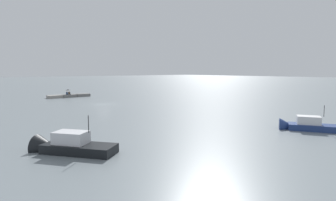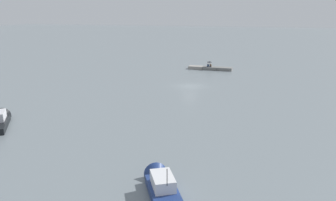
# 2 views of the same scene
# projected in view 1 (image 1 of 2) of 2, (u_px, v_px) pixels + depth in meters

# --- Properties ---
(ground_plane) EXTENTS (500.00, 500.00, 0.00)m
(ground_plane) POSITION_uv_depth(u_px,v_px,m) (103.00, 104.00, 51.06)
(ground_plane) COLOR slate
(seawall_pier) EXTENTS (9.70, 1.92, 0.65)m
(seawall_pier) POSITION_uv_depth(u_px,v_px,m) (69.00, 96.00, 64.89)
(seawall_pier) COLOR slate
(seawall_pier) RESTS_ON ground_plane
(person_seated_brown_left) EXTENTS (0.41, 0.61, 0.73)m
(person_seated_brown_left) POSITION_uv_depth(u_px,v_px,m) (69.00, 93.00, 64.83)
(person_seated_brown_left) COLOR #1E2333
(person_seated_brown_left) RESTS_ON seawall_pier
(person_seated_blue_right) EXTENTS (0.41, 0.61, 0.73)m
(person_seated_blue_right) POSITION_uv_depth(u_px,v_px,m) (67.00, 93.00, 64.43)
(person_seated_blue_right) COLOR #1E2333
(person_seated_blue_right) RESTS_ON seawall_pier
(umbrella_open_black) EXTENTS (1.13, 1.13, 1.25)m
(umbrella_open_black) POSITION_uv_depth(u_px,v_px,m) (68.00, 90.00, 64.56)
(umbrella_open_black) COLOR black
(umbrella_open_black) RESTS_ON seawall_pier
(motorboat_black_near) EXTENTS (5.56, 6.44, 3.68)m
(motorboat_black_near) POSITION_uv_depth(u_px,v_px,m) (67.00, 147.00, 21.27)
(motorboat_black_near) COLOR black
(motorboat_black_near) RESTS_ON ground_plane
(motorboat_navy_mid) EXTENTS (4.68, 6.11, 3.38)m
(motorboat_navy_mid) POSITION_uv_depth(u_px,v_px,m) (304.00, 127.00, 29.25)
(motorboat_navy_mid) COLOR navy
(motorboat_navy_mid) RESTS_ON ground_plane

